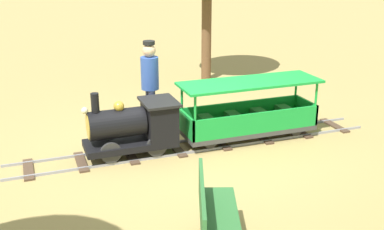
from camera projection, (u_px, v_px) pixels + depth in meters
The scene contains 6 objects.
ground_plane at pixel (191, 147), 7.70m from camera, with size 60.00×60.00×0.00m, color #A38C51.
track at pixel (198, 145), 7.73m from camera, with size 0.72×6.05×0.04m.
locomotive at pixel (135, 126), 7.24m from camera, with size 0.68×1.45×1.03m.
passenger_car at pixel (249, 115), 7.89m from camera, with size 0.78×2.35×0.97m.
conductor_person at pixel (150, 80), 7.98m from camera, with size 0.30×0.30×1.62m.
park_bench at pixel (215, 220), 4.84m from camera, with size 1.36×0.81×0.82m.
Camera 1 is at (-6.67, 2.44, 3.03)m, focal length 44.33 mm.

